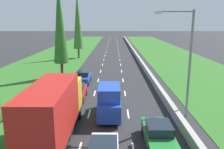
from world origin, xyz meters
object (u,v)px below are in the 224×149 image
at_px(green_sedan_right_lane, 158,134).
at_px(poplar_tree_third, 78,21).
at_px(red_box_truck_left_lane, 54,111).
at_px(street_light_mast, 186,57).
at_px(poplar_tree_second, 60,23).
at_px(blue_sedan_left_lane, 83,77).
at_px(blue_van_centre_lane, 109,101).
at_px(red_sedan_left_lane, 76,92).

distance_m(green_sedan_right_lane, poplar_tree_third, 39.79).
height_order(red_box_truck_left_lane, poplar_tree_third, poplar_tree_third).
bearing_deg(poplar_tree_third, street_light_mast, -66.94).
bearing_deg(poplar_tree_second, blue_sedan_left_lane, -42.37).
height_order(red_box_truck_left_lane, blue_van_centre_lane, red_box_truck_left_lane).
xyz_separation_m(blue_sedan_left_lane, poplar_tree_second, (-3.56, 3.25, 7.09)).
xyz_separation_m(green_sedan_right_lane, street_light_mast, (2.98, 4.80, 4.42)).
height_order(poplar_tree_third, street_light_mast, poplar_tree_third).
height_order(red_box_truck_left_lane, street_light_mast, street_light_mast).
height_order(blue_sedan_left_lane, poplar_tree_second, poplar_tree_second).
height_order(red_box_truck_left_lane, poplar_tree_second, poplar_tree_second).
bearing_deg(street_light_mast, red_box_truck_left_lane, -157.60).
distance_m(blue_van_centre_lane, street_light_mast, 7.38).
xyz_separation_m(blue_van_centre_lane, poplar_tree_third, (-7.62, 32.72, 6.91)).
relative_size(red_box_truck_left_lane, poplar_tree_third, 0.65).
xyz_separation_m(green_sedan_right_lane, poplar_tree_third, (-10.95, 37.51, 7.50)).
bearing_deg(red_box_truck_left_lane, poplar_tree_third, 96.15).
xyz_separation_m(blue_van_centre_lane, green_sedan_right_lane, (3.33, -4.79, -0.59)).
distance_m(red_box_truck_left_lane, red_sedan_left_lane, 8.70).
bearing_deg(red_box_truck_left_lane, street_light_mast, 22.40).
distance_m(green_sedan_right_lane, street_light_mast, 7.17).
relative_size(blue_van_centre_lane, street_light_mast, 0.54).
height_order(red_sedan_left_lane, blue_van_centre_lane, blue_van_centre_lane).
relative_size(blue_sedan_left_lane, poplar_tree_third, 0.31).
bearing_deg(blue_sedan_left_lane, poplar_tree_second, 137.63).
distance_m(red_box_truck_left_lane, street_light_mast, 11.20).
distance_m(red_sedan_left_lane, green_sedan_right_lane, 11.57).
distance_m(poplar_tree_third, street_light_mast, 35.69).
bearing_deg(blue_van_centre_lane, blue_sedan_left_lane, 108.57).
height_order(blue_van_centre_lane, poplar_tree_third, poplar_tree_third).
height_order(poplar_tree_second, poplar_tree_third, poplar_tree_third).
xyz_separation_m(red_box_truck_left_lane, poplar_tree_second, (-3.66, 18.52, 5.71)).
height_order(blue_sedan_left_lane, street_light_mast, street_light_mast).
distance_m(red_box_truck_left_lane, blue_sedan_left_lane, 15.33).
bearing_deg(poplar_tree_third, green_sedan_right_lane, -73.72).
xyz_separation_m(blue_van_centre_lane, poplar_tree_second, (-7.32, 14.42, 6.50)).
distance_m(blue_van_centre_lane, green_sedan_right_lane, 5.86).
bearing_deg(blue_sedan_left_lane, red_box_truck_left_lane, -89.63).
bearing_deg(green_sedan_right_lane, poplar_tree_second, 119.00).
relative_size(red_sedan_left_lane, blue_van_centre_lane, 0.92).
bearing_deg(poplar_tree_second, red_sedan_left_lane, -69.41).
bearing_deg(blue_sedan_left_lane, blue_van_centre_lane, -71.43).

